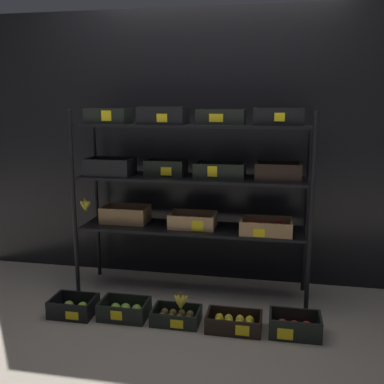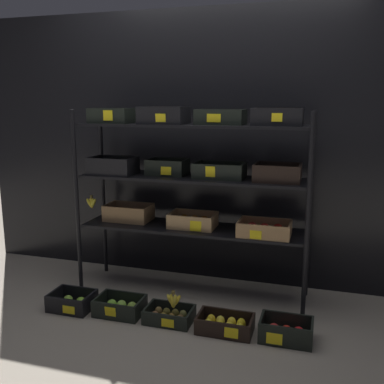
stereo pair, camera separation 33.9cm
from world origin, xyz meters
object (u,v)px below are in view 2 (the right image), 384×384
(crate_ground_apple_green, at_px, (72,302))
(crate_ground_kiwi, at_px, (169,316))
(banana_bunch_loose, at_px, (173,301))
(crate_ground_apple_red, at_px, (286,332))
(display_rack, at_px, (192,175))
(crate_ground_left_apple_green, at_px, (120,307))
(crate_ground_lemon, at_px, (225,325))

(crate_ground_apple_green, relative_size, crate_ground_kiwi, 0.94)
(crate_ground_kiwi, relative_size, banana_bunch_loose, 2.50)
(crate_ground_apple_green, relative_size, crate_ground_apple_red, 0.93)
(crate_ground_apple_red, distance_m, banana_bunch_loose, 0.78)
(crate_ground_apple_red, bearing_deg, display_rack, 146.89)
(crate_ground_left_apple_green, xyz_separation_m, crate_ground_apple_red, (1.18, -0.02, 0.00))
(crate_ground_left_apple_green, relative_size, crate_ground_lemon, 0.91)
(crate_ground_kiwi, height_order, crate_ground_lemon, crate_ground_lemon)
(crate_ground_left_apple_green, bearing_deg, crate_ground_lemon, -2.03)
(display_rack, bearing_deg, crate_ground_lemon, -53.41)
(display_rack, height_order, banana_bunch_loose, display_rack)
(crate_ground_apple_green, height_order, crate_ground_kiwi, crate_ground_apple_green)
(crate_ground_left_apple_green, bearing_deg, banana_bunch_loose, -0.64)
(crate_ground_left_apple_green, distance_m, crate_ground_lemon, 0.78)
(banana_bunch_loose, bearing_deg, crate_ground_apple_red, -1.06)
(display_rack, distance_m, crate_ground_kiwi, 1.04)
(display_rack, bearing_deg, crate_ground_left_apple_green, -128.66)
(display_rack, xyz_separation_m, crate_ground_lemon, (0.39, -0.52, -0.91))
(crate_ground_kiwi, bearing_deg, crate_ground_lemon, -3.10)
(crate_ground_lemon, xyz_separation_m, crate_ground_apple_red, (0.40, 0.01, 0.01))
(crate_ground_lemon, distance_m, crate_ground_apple_red, 0.40)
(crate_ground_kiwi, relative_size, crate_ground_apple_red, 0.98)
(crate_ground_left_apple_green, relative_size, crate_ground_kiwi, 1.02)
(crate_ground_lemon, height_order, banana_bunch_loose, banana_bunch_loose)
(crate_ground_kiwi, bearing_deg, banana_bunch_loose, 2.33)
(crate_ground_left_apple_green, height_order, banana_bunch_loose, banana_bunch_loose)
(crate_ground_kiwi, distance_m, banana_bunch_loose, 0.12)
(crate_ground_lemon, xyz_separation_m, banana_bunch_loose, (-0.37, 0.02, 0.11))
(display_rack, bearing_deg, crate_ground_kiwi, -91.80)
(crate_ground_lemon, bearing_deg, crate_ground_kiwi, 176.90)
(crate_ground_lemon, bearing_deg, crate_ground_apple_green, -179.81)
(crate_ground_left_apple_green, bearing_deg, crate_ground_apple_red, -0.91)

